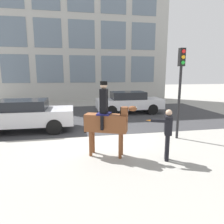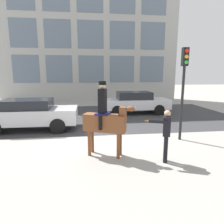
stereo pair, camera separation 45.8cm
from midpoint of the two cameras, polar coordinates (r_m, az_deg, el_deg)
ground_plane at (r=8.64m, az=-2.07°, el=-7.80°), size 80.00×80.00×0.00m
road_surface at (r=13.22m, az=-3.90°, el=-1.20°), size 18.23×8.50×0.01m
office_building_facade at (r=22.23m, az=-5.66°, el=28.75°), size 18.23×0.33×19.16m
mounted_horse_lead at (r=6.66m, az=0.07°, el=-2.35°), size 1.72×0.94×2.53m
pedestrian_bystander at (r=6.53m, az=17.14°, el=-5.45°), size 0.91×0.45×1.68m
street_car_near_lane at (r=10.61m, az=-21.26°, el=-0.44°), size 4.56×1.91×1.53m
street_car_far_lane at (r=14.15m, az=7.57°, el=2.85°), size 4.63×1.85×1.52m
traffic_light at (r=8.74m, az=21.26°, el=8.75°), size 0.24×0.29×3.79m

